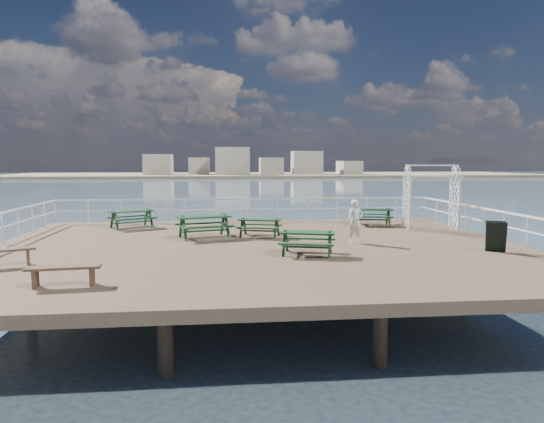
{
  "coord_description": "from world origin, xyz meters",
  "views": [
    {
      "loc": [
        -1.19,
        -16.25,
        2.88
      ],
      "look_at": [
        0.56,
        0.59,
        1.1
      ],
      "focal_mm": 32.0,
      "sensor_mm": 36.0,
      "label": 1
    }
  ],
  "objects_px": {
    "picnic_table_a": "(131,215)",
    "picnic_table_c": "(372,213)",
    "trellis_arbor": "(431,200)",
    "picnic_table_d": "(260,224)",
    "person": "(355,221)",
    "picnic_table_b": "(204,222)",
    "picnic_table_e": "(307,238)",
    "flat_bench_far": "(64,271)",
    "flat_bench_near": "(2,254)"
  },
  "relations": [
    {
      "from": "picnic_table_e",
      "to": "person",
      "type": "relative_size",
      "value": 1.28
    },
    {
      "from": "picnic_table_a",
      "to": "picnic_table_e",
      "type": "distance_m",
      "value": 9.26
    },
    {
      "from": "flat_bench_near",
      "to": "picnic_table_e",
      "type": "bearing_deg",
      "value": -16.18
    },
    {
      "from": "picnic_table_c",
      "to": "trellis_arbor",
      "type": "bearing_deg",
      "value": -24.22
    },
    {
      "from": "person",
      "to": "picnic_table_a",
      "type": "bearing_deg",
      "value": 148.86
    },
    {
      "from": "trellis_arbor",
      "to": "flat_bench_near",
      "type": "bearing_deg",
      "value": -150.29
    },
    {
      "from": "person",
      "to": "picnic_table_c",
      "type": "bearing_deg",
      "value": 63.58
    },
    {
      "from": "flat_bench_far",
      "to": "picnic_table_d",
      "type": "bearing_deg",
      "value": 47.7
    },
    {
      "from": "picnic_table_d",
      "to": "trellis_arbor",
      "type": "bearing_deg",
      "value": 27.21
    },
    {
      "from": "picnic_table_d",
      "to": "person",
      "type": "height_order",
      "value": "person"
    },
    {
      "from": "picnic_table_b",
      "to": "picnic_table_c",
      "type": "bearing_deg",
      "value": 5.04
    },
    {
      "from": "person",
      "to": "picnic_table_b",
      "type": "bearing_deg",
      "value": 160.34
    },
    {
      "from": "picnic_table_a",
      "to": "picnic_table_b",
      "type": "xyz_separation_m",
      "value": [
        3.19,
        -3.03,
        0.05
      ]
    },
    {
      "from": "picnic_table_c",
      "to": "person",
      "type": "height_order",
      "value": "person"
    },
    {
      "from": "picnic_table_d",
      "to": "flat_bench_near",
      "type": "bearing_deg",
      "value": -131.89
    },
    {
      "from": "flat_bench_near",
      "to": "picnic_table_b",
      "type": "bearing_deg",
      "value": 18.09
    },
    {
      "from": "picnic_table_b",
      "to": "trellis_arbor",
      "type": "distance_m",
      "value": 9.6
    },
    {
      "from": "picnic_table_a",
      "to": "picnic_table_e",
      "type": "height_order",
      "value": "picnic_table_a"
    },
    {
      "from": "picnic_table_b",
      "to": "picnic_table_d",
      "type": "distance_m",
      "value": 2.1
    },
    {
      "from": "picnic_table_b",
      "to": "trellis_arbor",
      "type": "relative_size",
      "value": 0.85
    },
    {
      "from": "picnic_table_a",
      "to": "person",
      "type": "xyz_separation_m",
      "value": [
        8.51,
        -4.7,
        0.2
      ]
    },
    {
      "from": "flat_bench_near",
      "to": "picnic_table_a",
      "type": "bearing_deg",
      "value": 52.46
    },
    {
      "from": "trellis_arbor",
      "to": "person",
      "type": "distance_m",
      "value": 5.23
    },
    {
      "from": "trellis_arbor",
      "to": "person",
      "type": "relative_size",
      "value": 1.79
    },
    {
      "from": "picnic_table_e",
      "to": "trellis_arbor",
      "type": "distance_m",
      "value": 8.03
    },
    {
      "from": "picnic_table_b",
      "to": "picnic_table_d",
      "type": "xyz_separation_m",
      "value": [
        2.1,
        0.11,
        -0.11
      ]
    },
    {
      "from": "flat_bench_far",
      "to": "trellis_arbor",
      "type": "bearing_deg",
      "value": 27.63
    },
    {
      "from": "picnic_table_e",
      "to": "flat_bench_near",
      "type": "distance_m",
      "value": 8.63
    },
    {
      "from": "picnic_table_b",
      "to": "picnic_table_c",
      "type": "relative_size",
      "value": 1.18
    },
    {
      "from": "picnic_table_c",
      "to": "person",
      "type": "bearing_deg",
      "value": -103.7
    },
    {
      "from": "picnic_table_b",
      "to": "picnic_table_c",
      "type": "height_order",
      "value": "picnic_table_b"
    },
    {
      "from": "picnic_table_d",
      "to": "picnic_table_c",
      "type": "bearing_deg",
      "value": 44.68
    },
    {
      "from": "flat_bench_far",
      "to": "person",
      "type": "bearing_deg",
      "value": 25.63
    },
    {
      "from": "picnic_table_e",
      "to": "person",
      "type": "height_order",
      "value": "person"
    },
    {
      "from": "trellis_arbor",
      "to": "flat_bench_far",
      "type": "bearing_deg",
      "value": -138.53
    },
    {
      "from": "flat_bench_near",
      "to": "trellis_arbor",
      "type": "relative_size",
      "value": 0.63
    },
    {
      "from": "picnic_table_c",
      "to": "flat_bench_near",
      "type": "xyz_separation_m",
      "value": [
        -12.69,
        -7.35,
        -0.17
      ]
    },
    {
      "from": "picnic_table_b",
      "to": "flat_bench_far",
      "type": "height_order",
      "value": "picnic_table_b"
    },
    {
      "from": "picnic_table_e",
      "to": "flat_bench_far",
      "type": "height_order",
      "value": "picnic_table_e"
    },
    {
      "from": "picnic_table_a",
      "to": "picnic_table_c",
      "type": "xyz_separation_m",
      "value": [
        10.58,
        -0.1,
        -0.02
      ]
    },
    {
      "from": "picnic_table_b",
      "to": "picnic_table_c",
      "type": "distance_m",
      "value": 7.94
    },
    {
      "from": "picnic_table_b",
      "to": "flat_bench_far",
      "type": "relative_size",
      "value": 1.38
    },
    {
      "from": "picnic_table_a",
      "to": "picnic_table_c",
      "type": "relative_size",
      "value": 1.16
    },
    {
      "from": "trellis_arbor",
      "to": "picnic_table_a",
      "type": "bearing_deg",
      "value": -179.04
    },
    {
      "from": "picnic_table_a",
      "to": "trellis_arbor",
      "type": "distance_m",
      "value": 12.77
    },
    {
      "from": "picnic_table_b",
      "to": "person",
      "type": "height_order",
      "value": "person"
    },
    {
      "from": "picnic_table_d",
      "to": "person",
      "type": "relative_size",
      "value": 1.23
    },
    {
      "from": "picnic_table_c",
      "to": "picnic_table_e",
      "type": "bearing_deg",
      "value": -111.71
    },
    {
      "from": "picnic_table_d",
      "to": "flat_bench_near",
      "type": "distance_m",
      "value": 8.69
    },
    {
      "from": "picnic_table_c",
      "to": "picnic_table_d",
      "type": "distance_m",
      "value": 5.99
    }
  ]
}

